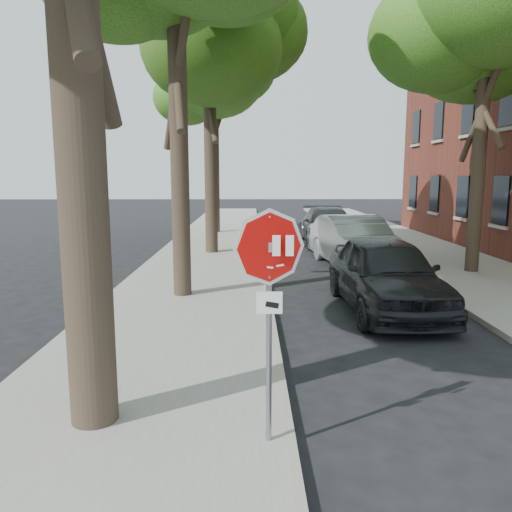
{
  "coord_description": "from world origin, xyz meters",
  "views": [
    {
      "loc": [
        -0.9,
        -5.21,
        3.07
      ],
      "look_at": [
        -0.83,
        1.05,
        2.05
      ],
      "focal_mm": 35.0,
      "sensor_mm": 36.0,
      "label": 1
    }
  ],
  "objects": [
    {
      "name": "car_a",
      "position": [
        2.19,
        5.9,
        0.85
      ],
      "size": [
        2.11,
        5.02,
        1.69
      ],
      "primitive_type": "imported",
      "rotation": [
        0.0,
        0.0,
        0.02
      ],
      "color": "black",
      "rests_on": "ground"
    },
    {
      "name": "curb_left",
      "position": [
        -0.45,
        12.0,
        0.07
      ],
      "size": [
        0.12,
        55.0,
        0.13
      ],
      "primitive_type": "cube",
      "color": "#9E9384",
      "rests_on": "ground"
    },
    {
      "name": "curb_right",
      "position": [
        3.95,
        12.0,
        0.07
      ],
      "size": [
        0.12,
        55.0,
        0.13
      ],
      "primitive_type": "cube",
      "color": "#9E9384",
      "rests_on": "ground"
    },
    {
      "name": "ground",
      "position": [
        0.0,
        0.0,
        0.0
      ],
      "size": [
        120.0,
        120.0,
        0.0
      ],
      "primitive_type": "plane",
      "color": "black",
      "rests_on": "ground"
    },
    {
      "name": "tree_mid_b",
      "position": [
        -2.42,
        14.12,
        8.0
      ],
      "size": [
        5.88,
        5.46,
        10.36
      ],
      "color": "black",
      "rests_on": "sidewalk_left"
    },
    {
      "name": "sidewalk_left",
      "position": [
        -2.5,
        12.0,
        0.06
      ],
      "size": [
        4.0,
        55.0,
        0.12
      ],
      "primitive_type": "cube",
      "color": "gray",
      "rests_on": "ground"
    },
    {
      "name": "stop_sign",
      "position": [
        -0.7,
        -0.03,
        1.95
      ],
      "size": [
        0.76,
        0.34,
        2.61
      ],
      "color": "gray",
      "rests_on": "sidewalk_left"
    },
    {
      "name": "sidewalk_right",
      "position": [
        6.0,
        12.0,
        0.06
      ],
      "size": [
        4.0,
        55.0,
        0.12
      ],
      "primitive_type": "cube",
      "color": "gray",
      "rests_on": "ground"
    },
    {
      "name": "tree_far",
      "position": [
        -2.72,
        21.11,
        7.21
      ],
      "size": [
        5.29,
        4.91,
        9.33
      ],
      "color": "black",
      "rests_on": "sidewalk_left"
    },
    {
      "name": "tree_right",
      "position": [
        5.98,
        10.11,
        7.21
      ],
      "size": [
        5.29,
        4.91,
        9.33
      ],
      "color": "black",
      "rests_on": "sidewalk_right"
    },
    {
      "name": "car_b",
      "position": [
        2.6,
        11.3,
        0.86
      ],
      "size": [
        2.51,
        5.43,
        1.72
      ],
      "primitive_type": "imported",
      "rotation": [
        0.0,
        0.0,
        0.14
      ],
      "color": "#A4A6AC",
      "rests_on": "ground"
    },
    {
      "name": "car_c",
      "position": [
        2.6,
        17.02,
        0.81
      ],
      "size": [
        2.42,
        5.67,
        1.63
      ],
      "primitive_type": "imported",
      "rotation": [
        0.0,
        0.0,
        -0.03
      ],
      "color": "#4D4C51",
      "rests_on": "ground"
    }
  ]
}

